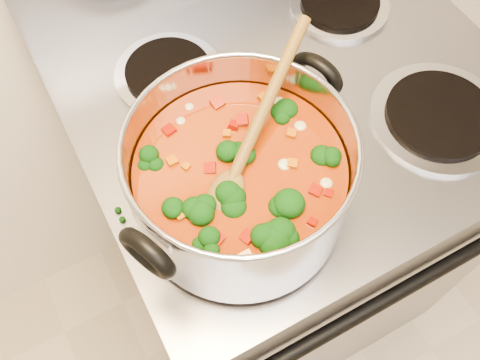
# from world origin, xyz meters

# --- Properties ---
(electric_range) EXTENTS (0.72, 0.66, 1.08)m
(electric_range) POSITION_xyz_m (0.07, 1.16, 0.47)
(electric_range) COLOR gray
(electric_range) RESTS_ON ground
(stockpot) EXTENTS (0.35, 0.29, 0.17)m
(stockpot) POSITION_xyz_m (-0.12, 1.02, 1.01)
(stockpot) COLOR #ADACB5
(stockpot) RESTS_ON electric_range
(wooden_spoon) EXTENTS (0.25, 0.19, 0.10)m
(wooden_spoon) POSITION_xyz_m (-0.11, 1.03, 1.06)
(wooden_spoon) COLOR brown
(wooden_spoon) RESTS_ON stockpot
(cooktop_crumbs) EXTENTS (0.11, 0.17, 0.01)m
(cooktop_crumbs) POSITION_xyz_m (0.04, 0.94, 0.92)
(cooktop_crumbs) COLOR black
(cooktop_crumbs) RESTS_ON electric_range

